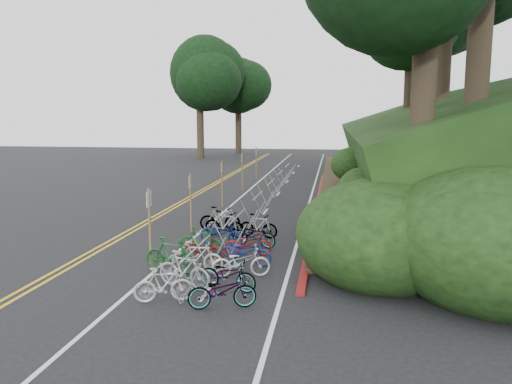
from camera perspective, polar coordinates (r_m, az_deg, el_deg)
ground at (r=17.10m, az=-14.09°, el=-8.14°), size 120.00×120.00×0.00m
road_markings at (r=26.27m, az=-4.23°, el=-2.03°), size 7.47×80.00×0.01m
red_curb at (r=27.48m, az=7.04°, el=-1.50°), size 0.25×28.00×0.10m
embankment at (r=34.76m, az=19.60°, el=4.36°), size 14.30×48.14×9.11m
bike_rack_front at (r=14.61m, az=-6.84°, el=-7.42°), size 1.12×3.23×1.12m
bike_racks_rest at (r=28.54m, az=1.71°, el=0.57°), size 1.14×23.00×1.17m
signpost_near at (r=16.26m, az=-12.06°, el=-3.50°), size 0.08×0.40×2.62m
signposts_rest at (r=29.84m, az=-2.62°, el=2.03°), size 0.08×18.40×2.50m
bike_front at (r=15.97m, az=-9.68°, el=-7.12°), size 0.96×1.92×1.11m
bike_valet at (r=16.98m, az=-3.75°, el=-6.31°), size 2.98×10.39×1.10m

